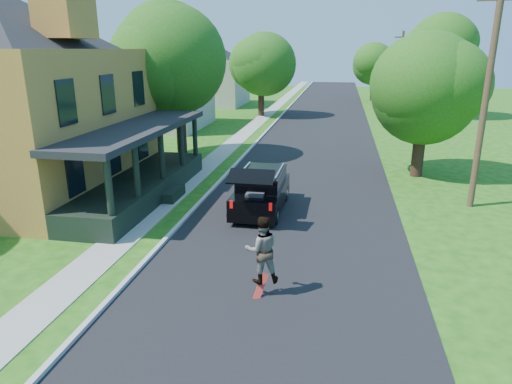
% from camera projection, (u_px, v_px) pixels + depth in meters
% --- Properties ---
extents(ground, '(140.00, 140.00, 0.00)m').
position_uv_depth(ground, '(278.00, 274.00, 13.16)').
color(ground, '#1C4D0F').
rests_on(ground, ground).
extents(street, '(8.00, 120.00, 0.02)m').
position_uv_depth(street, '(317.00, 141.00, 31.92)').
color(street, black).
rests_on(street, ground).
extents(curb, '(0.15, 120.00, 0.12)m').
position_uv_depth(curb, '(260.00, 139.00, 32.62)').
color(curb, '#B0B0AA').
rests_on(curb, ground).
extents(sidewalk, '(1.30, 120.00, 0.03)m').
position_uv_depth(sidewalk, '(239.00, 139.00, 32.89)').
color(sidewalk, '#9FA097').
rests_on(sidewalk, ground).
extents(front_walk, '(6.50, 1.20, 0.03)m').
position_uv_depth(front_walk, '(86.00, 194.00, 20.43)').
color(front_walk, '#9FA097').
rests_on(front_walk, ground).
extents(main_house, '(15.56, 15.56, 10.10)m').
position_uv_depth(main_house, '(2.00, 80.00, 19.51)').
color(main_house, '#C17C38').
rests_on(main_house, ground).
extents(neighbor_house_mid, '(12.78, 12.78, 8.30)m').
position_uv_depth(neighbor_house_mid, '(153.00, 75.00, 36.74)').
color(neighbor_house_mid, '#BCB5A7').
rests_on(neighbor_house_mid, ground).
extents(neighbor_house_far, '(12.78, 12.78, 8.30)m').
position_uv_depth(neighbor_house_far, '(208.00, 67.00, 51.75)').
color(neighbor_house_far, '#BCB5A7').
rests_on(neighbor_house_far, ground).
extents(black_suv, '(1.79, 4.60, 2.14)m').
position_uv_depth(black_suv, '(261.00, 191.00, 18.09)').
color(black_suv, black).
rests_on(black_suv, ground).
extents(skateboarder, '(1.05, 0.93, 1.81)m').
position_uv_depth(skateboarder, '(262.00, 249.00, 11.73)').
color(skateboarder, black).
rests_on(skateboarder, ground).
extents(skateboard, '(0.36, 0.49, 0.64)m').
position_uv_depth(skateboard, '(261.00, 287.00, 11.93)').
color(skateboard, '#AE190E').
rests_on(skateboard, ground).
extents(tree_left_mid, '(6.62, 6.39, 9.36)m').
position_uv_depth(tree_left_mid, '(177.00, 51.00, 25.58)').
color(tree_left_mid, black).
rests_on(tree_left_mid, ground).
extents(tree_left_far, '(6.61, 6.65, 8.76)m').
position_uv_depth(tree_left_far, '(261.00, 56.00, 42.48)').
color(tree_left_far, black).
rests_on(tree_left_far, ground).
extents(tree_right_near, '(6.67, 6.89, 8.06)m').
position_uv_depth(tree_right_near, '(426.00, 71.00, 21.81)').
color(tree_right_near, black).
rests_on(tree_right_near, ground).
extents(tree_right_mid, '(7.24, 7.41, 9.59)m').
position_uv_depth(tree_right_mid, '(439.00, 46.00, 41.54)').
color(tree_right_mid, black).
rests_on(tree_right_mid, ground).
extents(tree_right_far, '(5.93, 5.56, 7.57)m').
position_uv_depth(tree_right_far, '(375.00, 58.00, 55.58)').
color(tree_right_far, black).
rests_on(tree_right_far, ground).
extents(utility_pole_near, '(1.56, 0.41, 8.51)m').
position_uv_depth(utility_pole_near, '(486.00, 98.00, 17.50)').
color(utility_pole_near, '#452B20').
rests_on(utility_pole_near, ground).
extents(utility_pole_far, '(1.51, 0.26, 7.81)m').
position_uv_depth(utility_pole_far, '(400.00, 72.00, 44.20)').
color(utility_pole_far, '#452B20').
rests_on(utility_pole_far, ground).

